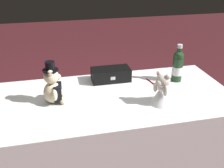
# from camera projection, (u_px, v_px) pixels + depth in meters

# --- Properties ---
(reception_table) EXTENTS (1.78, 0.84, 0.76)m
(reception_table) POSITION_uv_depth(u_px,v_px,m) (112.00, 138.00, 2.08)
(reception_table) COLOR white
(reception_table) RESTS_ON ground_plane
(teddy_bear_groom) EXTENTS (0.16, 0.17, 0.30)m
(teddy_bear_groom) POSITION_uv_depth(u_px,v_px,m) (54.00, 87.00, 1.78)
(teddy_bear_groom) COLOR beige
(teddy_bear_groom) RESTS_ON reception_table
(teddy_bear_bride) EXTENTS (0.20, 0.18, 0.23)m
(teddy_bear_bride) POSITION_uv_depth(u_px,v_px,m) (163.00, 89.00, 1.78)
(teddy_bear_bride) COLOR white
(teddy_bear_bride) RESTS_ON reception_table
(champagne_bottle) EXTENTS (0.08, 0.08, 0.30)m
(champagne_bottle) POSITION_uv_depth(u_px,v_px,m) (178.00, 66.00, 2.10)
(champagne_bottle) COLOR #1C3B1F
(champagne_bottle) RESTS_ON reception_table
(signing_pen) EXTENTS (0.04, 0.13, 0.01)m
(signing_pen) POSITION_uv_depth(u_px,v_px,m) (150.00, 81.00, 2.12)
(signing_pen) COLOR maroon
(signing_pen) RESTS_ON reception_table
(gift_case_black) EXTENTS (0.31, 0.16, 0.10)m
(gift_case_black) POSITION_uv_depth(u_px,v_px,m) (111.00, 74.00, 2.13)
(gift_case_black) COLOR black
(gift_case_black) RESTS_ON reception_table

